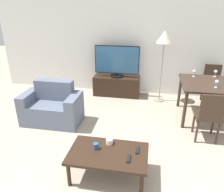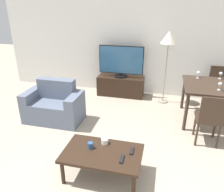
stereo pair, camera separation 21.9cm
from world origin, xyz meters
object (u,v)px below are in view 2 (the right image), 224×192
at_px(dining_table, 216,90).
at_px(wine_glass_right, 198,73).
at_px(remote_primary, 132,151).
at_px(dining_chair_far, 218,84).
at_px(tv_stand, 121,86).
at_px(wine_glass_left, 220,85).
at_px(wine_glass_center, 221,74).
at_px(cup_colored_far, 90,145).
at_px(armchair, 54,106).
at_px(floor_lamp, 169,41).
at_px(cup_white_near, 105,141).
at_px(coffee_table, 102,155).
at_px(remote_secondary, 122,159).
at_px(dining_chair_near, 210,117).
at_px(tv, 121,61).

xyz_separation_m(dining_table, wine_glass_right, (-0.31, 0.35, 0.19)).
bearing_deg(remote_primary, wine_glass_right, 65.85).
distance_m(dining_chair_far, wine_glass_right, 0.79).
xyz_separation_m(tv_stand, wine_glass_right, (1.70, -0.54, 0.62)).
height_order(wine_glass_left, wine_glass_center, same).
distance_m(remote_primary, cup_colored_far, 0.55).
bearing_deg(remote_primary, armchair, 146.31).
xyz_separation_m(floor_lamp, cup_white_near, (-0.73, -2.46, -0.99)).
bearing_deg(dining_table, remote_primary, -124.99).
distance_m(coffee_table, remote_secondary, 0.29).
relative_size(dining_chair_near, remote_primary, 5.88).
relative_size(tv_stand, wine_glass_right, 7.74).
relative_size(remote_primary, wine_glass_left, 1.03).
distance_m(armchair, cup_white_near, 1.71).
bearing_deg(floor_lamp, cup_white_near, -106.47).
xyz_separation_m(coffee_table, wine_glass_left, (1.64, 1.70, 0.51)).
bearing_deg(dining_chair_far, wine_glass_right, -136.52).
relative_size(tv_stand, wine_glass_center, 7.74).
bearing_deg(dining_chair_far, tv_stand, 178.63).
bearing_deg(wine_glass_center, remote_primary, -122.06).
relative_size(remote_primary, wine_glass_center, 1.03).
distance_m(dining_chair_far, cup_white_near, 3.19).
bearing_deg(wine_glass_center, coffee_table, -127.08).
bearing_deg(cup_white_near, tv, 97.12).
distance_m(dining_table, wine_glass_center, 0.47).
bearing_deg(cup_colored_far, armchair, 134.24).
xyz_separation_m(coffee_table, dining_chair_near, (1.45, 1.11, 0.15)).
distance_m(armchair, wine_glass_left, 3.08).
height_order(tv_stand, dining_chair_near, dining_chair_near).
relative_size(dining_chair_near, wine_glass_right, 6.04).
bearing_deg(cup_colored_far, wine_glass_left, 42.24).
distance_m(tv, dining_chair_far, 2.24).
bearing_deg(armchair, coffee_table, -42.82).
xyz_separation_m(tv, wine_glass_left, (1.99, -1.12, -0.01)).
height_order(dining_table, wine_glass_left, wine_glass_left).
xyz_separation_m(dining_chair_near, remote_secondary, (-1.17, -1.19, -0.10)).
bearing_deg(wine_glass_center, wine_glass_right, -171.20).
bearing_deg(wine_glass_center, remote_secondary, -121.62).
distance_m(armchair, tv, 1.95).
bearing_deg(floor_lamp, dining_chair_far, 5.73).
xyz_separation_m(cup_colored_far, wine_glass_left, (1.82, 1.65, 0.43)).
bearing_deg(floor_lamp, tv_stand, 170.95).
relative_size(remote_secondary, wine_glass_center, 1.03).
relative_size(coffee_table, dining_table, 0.87).
relative_size(coffee_table, wine_glass_left, 7.01).
distance_m(coffee_table, cup_colored_far, 0.20).
relative_size(tv_stand, cup_colored_far, 13.46).
xyz_separation_m(coffee_table, remote_primary, (0.37, 0.10, 0.05)).
bearing_deg(coffee_table, wine_glass_left, 45.91).
height_order(remote_primary, wine_glass_left, wine_glass_left).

